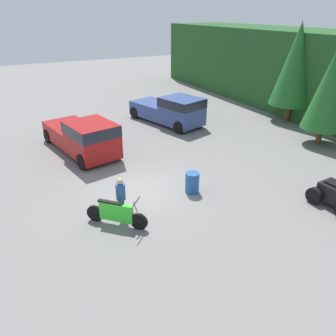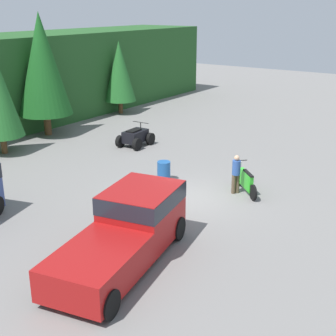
% 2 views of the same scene
% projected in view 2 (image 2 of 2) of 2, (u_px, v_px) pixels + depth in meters
% --- Properties ---
extents(ground_plane, '(80.00, 80.00, 0.00)m').
position_uv_depth(ground_plane, '(188.00, 198.00, 18.89)').
color(ground_plane, slate).
extents(tree_mid_right, '(3.11, 3.11, 7.07)m').
position_uv_depth(tree_mid_right, '(42.00, 64.00, 26.75)').
color(tree_mid_right, brown).
rests_on(tree_mid_right, ground_plane).
extents(tree_right, '(2.23, 2.23, 5.06)m').
position_uv_depth(tree_right, '(119.00, 71.00, 32.74)').
color(tree_right, brown).
rests_on(tree_right, ground_plane).
extents(pickup_truck_red, '(5.83, 3.13, 1.92)m').
position_uv_depth(pickup_truck_red, '(128.00, 227.00, 14.13)').
color(pickup_truck_red, maroon).
rests_on(pickup_truck_red, ground_plane).
extents(dirt_bike, '(1.70, 1.73, 1.15)m').
position_uv_depth(dirt_bike, '(246.00, 181.00, 19.32)').
color(dirt_bike, black).
rests_on(dirt_bike, ground_plane).
extents(quad_atv, '(2.02, 1.44, 1.23)m').
position_uv_depth(quad_atv, '(135.00, 137.00, 25.73)').
color(quad_atv, black).
rests_on(quad_atv, ground_plane).
extents(rider_person, '(0.46, 0.46, 1.63)m').
position_uv_depth(rider_person, '(236.00, 173.00, 19.10)').
color(rider_person, brown).
rests_on(rider_person, ground_plane).
extents(steel_barrel, '(0.58, 0.58, 0.88)m').
position_uv_depth(steel_barrel, '(164.00, 171.00, 20.62)').
color(steel_barrel, '#1E5193').
rests_on(steel_barrel, ground_plane).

